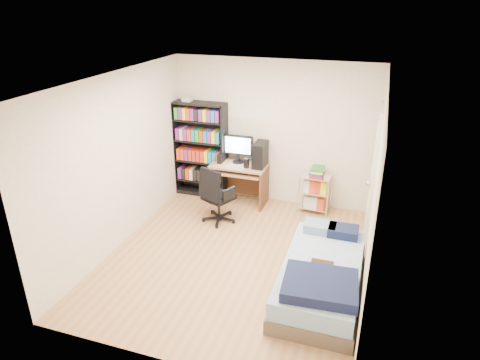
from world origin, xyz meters
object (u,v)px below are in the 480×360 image
(computer_desk, at_px, (245,168))
(office_chair, at_px, (217,204))
(bed, at_px, (321,276))
(media_shelf, at_px, (200,148))

(computer_desk, relative_size, office_chair, 1.28)
(computer_desk, distance_m, bed, 2.76)
(media_shelf, xyz_separation_m, office_chair, (0.67, -0.92, -0.59))
(bed, bearing_deg, computer_desk, 127.84)
(media_shelf, bearing_deg, computer_desk, -6.16)
(computer_desk, xyz_separation_m, bed, (1.67, -2.15, -0.41))
(media_shelf, xyz_separation_m, bed, (2.55, -2.25, -0.65))
(media_shelf, distance_m, bed, 3.46)
(computer_desk, height_order, bed, computer_desk)
(bed, bearing_deg, office_chair, 144.95)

